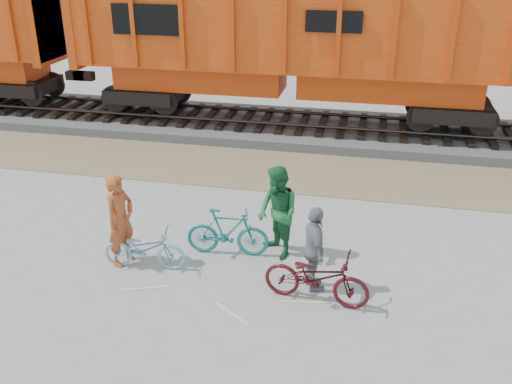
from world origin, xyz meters
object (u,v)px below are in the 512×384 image
person_solo (120,220)px  bicycle_maroon (316,277)px  person_woman (314,249)px  person_man (278,213)px  bicycle_blue (144,248)px  hopper_car_center (292,41)px  bicycle_teal (228,232)px

person_solo → bicycle_maroon: bearing=-82.1°
person_woman → person_man: bearing=18.5°
bicycle_blue → person_man: 2.74m
person_woman → hopper_car_center: bearing=-8.9°
bicycle_teal → person_woman: (1.88, -0.88, 0.33)m
bicycle_teal → person_solo: 2.16m
bicycle_blue → person_solo: person_solo is taller
bicycle_teal → person_man: 1.12m
person_solo → bicycle_teal: bearing=-53.6°
person_man → person_woman: 1.40m
hopper_car_center → person_woman: size_ratio=8.36×
person_solo → person_man: 3.12m
bicycle_teal → bicycle_maroon: (1.98, -1.28, -0.01)m
bicycle_blue → bicycle_teal: bearing=-65.5°
hopper_car_center → bicycle_blue: bearing=-99.1°
hopper_car_center → person_man: (1.01, -8.03, -2.04)m
hopper_car_center → person_woman: bearing=-78.3°
bicycle_blue → person_woman: (3.35, -0.03, 0.41)m
person_man → person_woman: bearing=-1.3°
hopper_car_center → bicycle_blue: 9.55m
bicycle_teal → bicycle_maroon: size_ratio=0.89×
bicycle_blue → person_man: (2.47, 1.05, 0.54)m
hopper_car_center → person_woman: hopper_car_center is taller
bicycle_maroon → person_woman: bearing=21.3°
bicycle_maroon → person_solo: bearing=89.6°
bicycle_maroon → person_solo: size_ratio=1.01×
bicycle_blue → person_woman: bearing=-96.0°
bicycle_teal → person_solo: (-1.97, -0.75, 0.44)m
bicycle_maroon → person_man: person_man is taller
person_solo → person_man: bearing=-56.7°
bicycle_blue → person_man: bearing=-72.5°
bicycle_teal → person_man: size_ratio=0.88×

